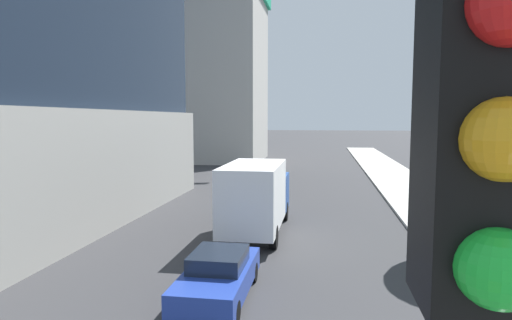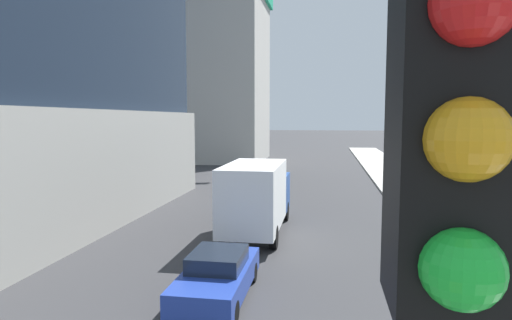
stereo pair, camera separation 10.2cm
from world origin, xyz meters
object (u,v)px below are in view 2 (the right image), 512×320
(street_tree, at_px, (500,128))
(box_truck, at_px, (257,195))
(car_blue, at_px, (218,275))
(construction_building, at_px, (213,58))

(street_tree, xyz_separation_m, box_truck, (-9.63, 1.61, -3.13))
(car_blue, bearing_deg, box_truck, 90.00)
(construction_building, relative_size, box_truck, 4.43)
(construction_building, height_order, box_truck, construction_building)
(street_tree, xyz_separation_m, car_blue, (-9.63, -5.64, -4.27))
(construction_building, xyz_separation_m, car_blue, (11.23, -42.05, -12.24))
(street_tree, relative_size, car_blue, 1.62)
(street_tree, bearing_deg, car_blue, -149.63)
(street_tree, relative_size, box_truck, 0.96)
(construction_building, xyz_separation_m, street_tree, (20.86, -36.41, -7.97))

